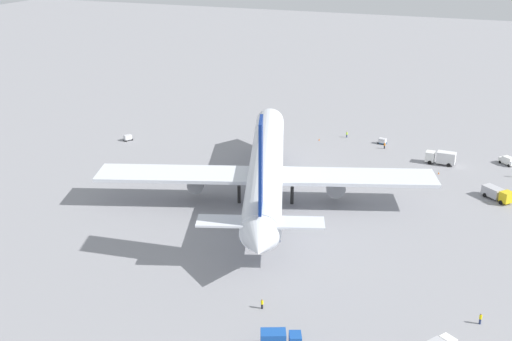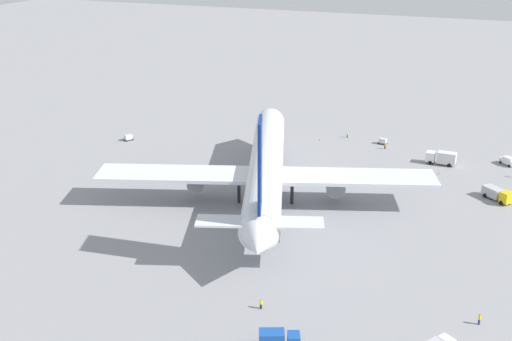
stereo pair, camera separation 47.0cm
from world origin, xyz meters
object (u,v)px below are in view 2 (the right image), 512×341
(ground_worker_1, at_px, (479,319))
(ground_worker_3, at_px, (347,135))
(traffic_cone_0, at_px, (320,139))
(traffic_cone_1, at_px, (269,136))
(baggage_cart_0, at_px, (383,141))
(ground_worker_4, at_px, (385,146))
(service_truck_3, at_px, (278,340))
(traffic_cone_2, at_px, (439,173))
(airliner, at_px, (266,168))
(service_van, at_px, (508,161))
(service_truck_1, at_px, (498,194))
(service_truck_4, at_px, (442,158))
(baggage_cart_1, at_px, (128,137))
(ground_worker_0, at_px, (261,304))

(ground_worker_1, height_order, ground_worker_3, ground_worker_1)
(traffic_cone_0, relative_size, traffic_cone_1, 1.00)
(baggage_cart_0, distance_m, ground_worker_4, 3.85)
(service_truck_3, relative_size, traffic_cone_1, 10.71)
(traffic_cone_0, relative_size, traffic_cone_2, 1.00)
(airliner, bearing_deg, service_truck_3, -157.48)
(service_van, bearing_deg, baggage_cart_0, 81.70)
(service_truck_1, distance_m, baggage_cart_0, 40.52)
(service_van, height_order, baggage_cart_0, service_van)
(service_truck_4, bearing_deg, ground_worker_3, 65.26)
(service_van, distance_m, traffic_cone_1, 61.03)
(ground_worker_4, bearing_deg, service_truck_1, -130.61)
(baggage_cart_1, relative_size, ground_worker_3, 1.78)
(traffic_cone_1, relative_size, traffic_cone_2, 1.00)
(service_van, bearing_deg, baggage_cart_1, 100.36)
(service_van, distance_m, ground_worker_3, 41.61)
(ground_worker_3, relative_size, traffic_cone_1, 3.00)
(service_truck_1, height_order, baggage_cart_0, service_truck_1)
(service_truck_3, bearing_deg, ground_worker_0, 34.07)
(service_truck_3, xyz_separation_m, baggage_cart_1, (70.43, 67.70, -0.78))
(ground_worker_0, distance_m, traffic_cone_1, 83.05)
(baggage_cart_0, bearing_deg, traffic_cone_2, -136.06)
(baggage_cart_0, distance_m, ground_worker_3, 10.21)
(airliner, height_order, ground_worker_1, airliner)
(baggage_cart_1, bearing_deg, airliner, -115.88)
(ground_worker_0, relative_size, ground_worker_1, 0.93)
(ground_worker_3, xyz_separation_m, ground_worker_4, (-5.60, -11.30, 0.00))
(service_van, xyz_separation_m, traffic_cone_0, (1.30, 47.39, -0.76))
(service_truck_3, relative_size, ground_worker_1, 3.41)
(airliner, height_order, ground_worker_3, airliner)
(service_van, relative_size, ground_worker_0, 2.67)
(service_truck_3, relative_size, baggage_cart_0, 2.01)
(ground_worker_4, height_order, traffic_cone_1, ground_worker_4)
(baggage_cart_0, bearing_deg, ground_worker_0, 178.54)
(airliner, height_order, traffic_cone_1, airliner)
(ground_worker_4, bearing_deg, airliner, 157.66)
(ground_worker_0, bearing_deg, service_truck_3, -145.93)
(service_van, height_order, ground_worker_3, service_van)
(traffic_cone_1, xyz_separation_m, traffic_cone_2, (-11.47, -46.34, 0.00))
(ground_worker_0, height_order, ground_worker_4, ground_worker_4)
(baggage_cart_0, relative_size, ground_worker_4, 1.77)
(airliner, bearing_deg, ground_worker_0, -160.38)
(airliner, relative_size, baggage_cart_1, 25.16)
(baggage_cart_1, height_order, traffic_cone_2, baggage_cart_1)
(service_truck_3, xyz_separation_m, ground_worker_0, (8.55, 5.79, -0.80))
(ground_worker_3, distance_m, traffic_cone_1, 21.30)
(service_truck_3, bearing_deg, traffic_cone_1, 21.16)
(baggage_cart_0, distance_m, ground_worker_1, 81.28)
(traffic_cone_1, bearing_deg, ground_worker_3, -69.31)
(airliner, distance_m, traffic_cone_1, 42.73)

